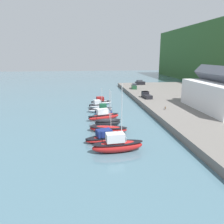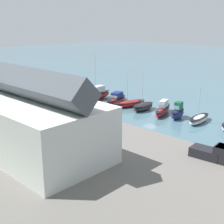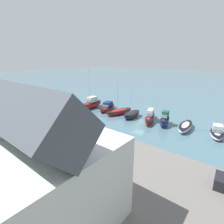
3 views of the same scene
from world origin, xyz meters
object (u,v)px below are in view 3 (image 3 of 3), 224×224
object	(u,v)px
moored_boat_6	(119,112)
moored_boat_8	(91,104)
moored_boat_2	(185,127)
moored_boat_7	(107,107)
moored_boat_5	(132,115)
moored_boat_1	(217,133)
dog_on_quay	(114,143)
moored_boat_3	(165,120)
moored_boat_4	(150,117)

from	to	relation	value
moored_boat_6	moored_boat_8	world-z (taller)	moored_boat_8
moored_boat_2	moored_boat_7	size ratio (longest dim) A/B	0.85
moored_boat_5	moored_boat_1	bearing A→B (deg)	-177.97
moored_boat_7	dog_on_quay	size ratio (longest dim) A/B	8.72
moored_boat_3	moored_boat_7	xyz separation A→B (m)	(15.94, -1.14, -0.40)
moored_boat_6	moored_boat_7	world-z (taller)	moored_boat_6
moored_boat_3	moored_boat_6	bearing A→B (deg)	-10.20
moored_boat_1	moored_boat_8	size ratio (longest dim) A/B	0.52
moored_boat_3	moored_boat_6	xyz separation A→B (m)	(11.45, -0.21, -0.49)
moored_boat_6	moored_boat_2	bearing A→B (deg)	-162.36
moored_boat_2	moored_boat_4	size ratio (longest dim) A/B	0.86
moored_boat_4	moored_boat_5	bearing A→B (deg)	-11.21
dog_on_quay	moored_boat_7	bearing A→B (deg)	-122.57
moored_boat_1	moored_boat_2	world-z (taller)	moored_boat_2
moored_boat_2	moored_boat_4	world-z (taller)	moored_boat_2
moored_boat_1	moored_boat_5	bearing A→B (deg)	-9.52
moored_boat_5	dog_on_quay	distance (m)	16.28
moored_boat_4	moored_boat_8	size ratio (longest dim) A/B	0.73
moored_boat_1	moored_boat_6	distance (m)	20.53
moored_boat_8	moored_boat_4	bearing A→B (deg)	177.17
moored_boat_2	moored_boat_4	xyz separation A→B (m)	(7.29, 0.24, 0.34)
moored_boat_3	moored_boat_8	xyz separation A→B (m)	(20.44, 0.19, 0.01)
moored_boat_2	moored_boat_7	distance (m)	19.84
moored_boat_5	dog_on_quay	size ratio (longest dim) A/B	8.56
moored_boat_7	dog_on_quay	bearing A→B (deg)	117.46
moored_boat_8	dog_on_quay	xyz separation A→B (m)	(-19.39, 14.82, 0.71)
moored_boat_4	moored_boat_8	world-z (taller)	moored_boat_8
moored_boat_6	moored_boat_7	bearing A→B (deg)	4.53
moored_boat_2	dog_on_quay	bearing A→B (deg)	67.67
moored_boat_5	moored_boat_6	world-z (taller)	moored_boat_6
moored_boat_5	moored_boat_8	xyz separation A→B (m)	(12.79, 0.03, 0.38)
moored_boat_4	moored_boat_8	xyz separation A→B (m)	(17.05, 0.51, 0.17)
moored_boat_3	moored_boat_4	xyz separation A→B (m)	(3.39, -0.32, -0.16)
moored_boat_5	moored_boat_2	bearing A→B (deg)	-177.84
moored_boat_5	dog_on_quay	bearing A→B (deg)	112.54
moored_boat_3	moored_boat_6	distance (m)	11.46
moored_boat_7	moored_boat_8	bearing A→B (deg)	1.23
dog_on_quay	moored_boat_4	bearing A→B (deg)	-156.55
moored_boat_1	moored_boat_2	size ratio (longest dim) A/B	0.83
moored_boat_1	moored_boat_6	xyz separation A→B (m)	(20.52, 0.64, -0.11)
moored_boat_1	moored_boat_2	distance (m)	5.19
moored_boat_7	moored_boat_8	size ratio (longest dim) A/B	0.74
moored_boat_8	dog_on_quay	world-z (taller)	moored_boat_8
moored_boat_3	dog_on_quay	xyz separation A→B (m)	(1.05, 15.01, 0.72)
moored_boat_1	moored_boat_7	distance (m)	25.01
moored_boat_2	moored_boat_1	bearing A→B (deg)	178.45
moored_boat_8	moored_boat_2	bearing A→B (deg)	177.23
moored_boat_4	moored_boat_5	xyz separation A→B (m)	(4.26, 0.48, -0.20)
dog_on_quay	moored_boat_2	bearing A→B (deg)	177.14
moored_boat_1	moored_boat_4	bearing A→B (deg)	-10.54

